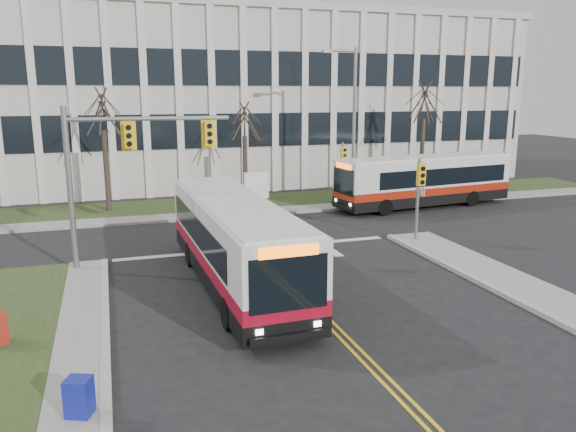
# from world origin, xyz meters

# --- Properties ---
(ground) EXTENTS (120.00, 120.00, 0.00)m
(ground) POSITION_xyz_m (0.00, 0.00, 0.00)
(ground) COLOR black
(ground) RESTS_ON ground
(sidewalk_cross) EXTENTS (44.00, 1.60, 0.14)m
(sidewalk_cross) POSITION_xyz_m (5.00, 15.20, 0.07)
(sidewalk_cross) COLOR #9E9B93
(sidewalk_cross) RESTS_ON ground
(building_lawn) EXTENTS (44.00, 5.00, 0.12)m
(building_lawn) POSITION_xyz_m (5.00, 18.00, 0.06)
(building_lawn) COLOR #2E421C
(building_lawn) RESTS_ON ground
(office_building) EXTENTS (40.00, 16.00, 12.00)m
(office_building) POSITION_xyz_m (5.00, 30.00, 6.00)
(office_building) COLOR beige
(office_building) RESTS_ON ground
(mast_arm_signal) EXTENTS (6.11, 0.38, 6.20)m
(mast_arm_signal) POSITION_xyz_m (-5.62, 7.16, 4.26)
(mast_arm_signal) COLOR slate
(mast_arm_signal) RESTS_ON ground
(signal_pole_near) EXTENTS (0.34, 0.39, 3.80)m
(signal_pole_near) POSITION_xyz_m (7.20, 6.90, 2.50)
(signal_pole_near) COLOR slate
(signal_pole_near) RESTS_ON ground
(signal_pole_far) EXTENTS (0.34, 0.39, 3.80)m
(signal_pole_far) POSITION_xyz_m (7.20, 15.40, 2.50)
(signal_pole_far) COLOR slate
(signal_pole_far) RESTS_ON ground
(streetlight) EXTENTS (2.15, 0.25, 9.20)m
(streetlight) POSITION_xyz_m (8.03, 16.20, 5.19)
(streetlight) COLOR slate
(streetlight) RESTS_ON ground
(directory_sign) EXTENTS (1.50, 0.12, 2.00)m
(directory_sign) POSITION_xyz_m (2.50, 17.50, 1.17)
(directory_sign) COLOR slate
(directory_sign) RESTS_ON ground
(tree_left) EXTENTS (1.80, 1.80, 7.70)m
(tree_left) POSITION_xyz_m (-6.00, 18.00, 5.51)
(tree_left) COLOR #42352B
(tree_left) RESTS_ON ground
(tree_mid) EXTENTS (1.80, 1.80, 6.82)m
(tree_mid) POSITION_xyz_m (2.00, 18.20, 4.88)
(tree_mid) COLOR #42352B
(tree_mid) RESTS_ON ground
(tree_right) EXTENTS (1.80, 1.80, 8.25)m
(tree_right) POSITION_xyz_m (14.00, 18.00, 5.91)
(tree_right) COLOR #42352B
(tree_right) RESTS_ON ground
(bus_main) EXTENTS (2.72, 11.30, 3.00)m
(bus_main) POSITION_xyz_m (-1.89, 3.77, 1.50)
(bus_main) COLOR silver
(bus_main) RESTS_ON ground
(bus_cross) EXTENTS (11.23, 3.74, 2.94)m
(bus_cross) POSITION_xyz_m (11.81, 14.00, 1.47)
(bus_cross) COLOR silver
(bus_cross) RESTS_ON ground
(newspaper_box_blue) EXTENTS (0.64, 0.61, 0.95)m
(newspaper_box_blue) POSITION_xyz_m (-6.80, -3.41, 0.47)
(newspaper_box_blue) COLOR navy
(newspaper_box_blue) RESTS_ON ground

